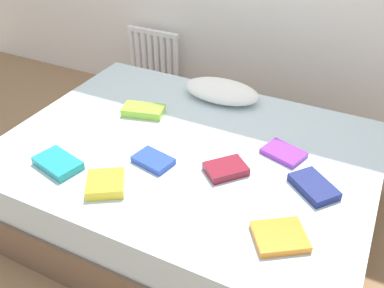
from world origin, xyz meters
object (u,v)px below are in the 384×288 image
object	(u,v)px
textbook_navy	(314,187)
pillow	(221,91)
radiator	(154,58)
textbook_orange	(280,237)
textbook_blue	(153,160)
textbook_purple	(284,153)
textbook_lime	(143,111)
textbook_yellow	(106,184)
bed	(188,181)
textbook_maroon	(226,169)
textbook_teal	(58,163)

from	to	relation	value
textbook_navy	pillow	bearing A→B (deg)	179.45
radiator	textbook_orange	bearing A→B (deg)	-45.83
textbook_blue	textbook_purple	distance (m)	0.68
textbook_lime	textbook_yellow	world-z (taller)	textbook_yellow
bed	radiator	bearing A→B (deg)	128.07
pillow	textbook_lime	world-z (taller)	pillow
bed	textbook_yellow	size ratio (longest dim) A/B	11.27
textbook_maroon	textbook_navy	bearing A→B (deg)	-39.87
textbook_purple	pillow	bearing A→B (deg)	160.01
textbook_teal	textbook_navy	size ratio (longest dim) A/B	1.07
radiator	textbook_yellow	size ratio (longest dim) A/B	2.83
pillow	radiator	bearing A→B (deg)	144.29
textbook_navy	textbook_lime	distance (m)	1.11
textbook_teal	textbook_maroon	size ratio (longest dim) A/B	1.22
bed	textbook_purple	size ratio (longest dim) A/B	9.68
textbook_blue	textbook_navy	bearing A→B (deg)	23.05
radiator	textbook_teal	world-z (taller)	radiator
textbook_orange	radiator	bearing A→B (deg)	99.92
pillow	textbook_blue	distance (m)	0.77
bed	textbook_teal	world-z (taller)	textbook_teal
textbook_lime	textbook_yellow	xyz separation A→B (m)	(0.20, -0.66, 0.00)
textbook_teal	textbook_yellow	size ratio (longest dim) A/B	1.35
radiator	textbook_purple	bearing A→B (deg)	-36.37
textbook_purple	textbook_yellow	xyz separation A→B (m)	(-0.68, -0.63, 0.01)
textbook_blue	textbook_lime	xyz separation A→B (m)	(-0.30, 0.39, 0.01)
textbook_teal	textbook_blue	world-z (taller)	textbook_teal
textbook_teal	textbook_navy	distance (m)	1.26
radiator	textbook_yellow	distance (m)	1.85
pillow	textbook_maroon	distance (m)	0.75
bed	textbook_orange	size ratio (longest dim) A/B	9.51
textbook_teal	radiator	bearing A→B (deg)	118.81
pillow	textbook_orange	size ratio (longest dim) A/B	2.36
textbook_navy	textbook_purple	size ratio (longest dim) A/B	1.08
textbook_orange	textbook_purple	bearing A→B (deg)	70.53
pillow	textbook_teal	xyz separation A→B (m)	(-0.46, -1.01, -0.04)
radiator	textbook_teal	size ratio (longest dim) A/B	2.10
textbook_orange	textbook_purple	xyz separation A→B (m)	(-0.15, 0.57, -0.00)
radiator	textbook_maroon	world-z (taller)	radiator
textbook_lime	textbook_yellow	bearing A→B (deg)	-87.58
pillow	textbook_orange	bearing A→B (deg)	-55.18
pillow	textbook_yellow	bearing A→B (deg)	-98.11
textbook_yellow	textbook_maroon	bearing A→B (deg)	5.79
textbook_purple	textbook_lime	distance (m)	0.88
textbook_navy	textbook_yellow	bearing A→B (deg)	-115.11
bed	textbook_maroon	distance (m)	0.40
pillow	textbook_orange	world-z (taller)	pillow
textbook_yellow	pillow	bearing A→B (deg)	49.69
radiator	textbook_blue	xyz separation A→B (m)	(0.85, -1.41, 0.16)
radiator	textbook_yellow	bearing A→B (deg)	-65.96
pillow	textbook_teal	distance (m)	1.11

